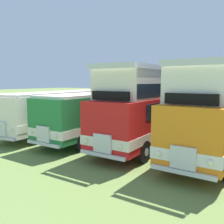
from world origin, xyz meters
TOP-DOWN VIEW (x-y plane):
  - ground_plane at (0.00, 0.00)m, footprint 200.00×200.00m
  - bus_first_in_row at (-7.18, -0.27)m, footprint 3.09×10.63m
  - bus_second_in_row at (-3.59, 0.15)m, footprint 2.97×10.96m
  - bus_third_in_row at (0.00, -0.06)m, footprint 2.95×10.54m
  - bus_fourth_in_row at (3.60, 0.05)m, footprint 3.14×11.31m

SIDE VIEW (x-z plane):
  - ground_plane at x=0.00m, z-range 0.00..0.00m
  - bus_first_in_row at x=-7.18m, z-range 0.26..3.25m
  - bus_second_in_row at x=-3.59m, z-range 0.26..3.25m
  - bus_third_in_row at x=0.00m, z-range 0.10..4.62m
  - bus_fourth_in_row at x=3.60m, z-range 0.10..4.62m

